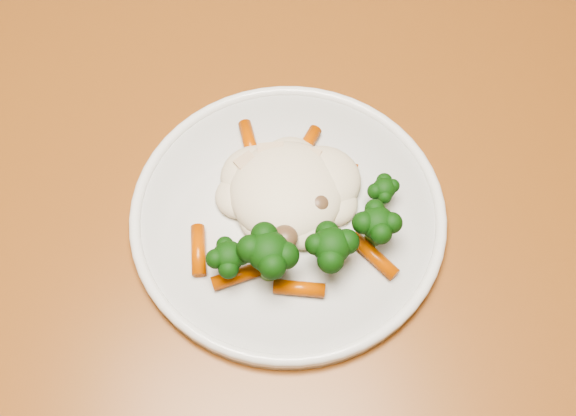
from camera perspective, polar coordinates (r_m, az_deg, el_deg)
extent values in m
cube|color=#955422|center=(0.70, -9.88, 2.78)|extent=(1.17, 0.83, 0.04)
cube|color=#955422|center=(1.26, 15.25, 8.31)|extent=(0.06, 0.06, 0.71)
cylinder|color=white|center=(0.63, 0.00, -0.60)|extent=(0.27, 0.27, 0.01)
ellipsoid|color=beige|center=(0.62, -0.09, 1.91)|extent=(0.12, 0.11, 0.04)
ellipsoid|color=black|center=(0.59, -4.66, -4.26)|extent=(0.04, 0.04, 0.04)
ellipsoid|color=black|center=(0.58, -1.54, -4.07)|extent=(0.06, 0.06, 0.05)
ellipsoid|color=black|center=(0.59, 3.39, -3.55)|extent=(0.05, 0.05, 0.05)
ellipsoid|color=black|center=(0.60, 6.93, -1.70)|extent=(0.05, 0.05, 0.04)
ellipsoid|color=black|center=(0.63, 7.52, 1.15)|extent=(0.03, 0.03, 0.03)
cylinder|color=#C75104|center=(0.66, -3.06, 5.16)|extent=(0.02, 0.05, 0.01)
cylinder|color=#C75104|center=(0.66, 1.41, 4.89)|extent=(0.03, 0.04, 0.01)
cylinder|color=#C75104|center=(0.65, 3.39, 3.48)|extent=(0.05, 0.03, 0.01)
cylinder|color=#C75104|center=(0.61, -7.10, -3.33)|extent=(0.01, 0.05, 0.01)
cylinder|color=#C75104|center=(0.60, -3.98, -5.36)|extent=(0.05, 0.02, 0.01)
cylinder|color=#C75104|center=(0.59, 0.89, -6.37)|extent=(0.04, 0.02, 0.01)
cylinder|color=#C75104|center=(0.61, 6.79, -3.76)|extent=(0.04, 0.05, 0.01)
ellipsoid|color=brown|center=(0.62, 1.38, 1.40)|extent=(0.03, 0.03, 0.02)
ellipsoid|color=brown|center=(0.61, 2.31, 0.39)|extent=(0.02, 0.02, 0.02)
ellipsoid|color=brown|center=(0.61, -1.57, 0.85)|extent=(0.02, 0.02, 0.01)
ellipsoid|color=brown|center=(0.59, -0.27, -2.32)|extent=(0.02, 0.02, 0.02)
cube|color=beige|center=(0.64, -1.34, 4.32)|extent=(0.02, 0.02, 0.01)
cube|color=beige|center=(0.64, 1.73, 4.10)|extent=(0.02, 0.02, 0.01)
cube|color=beige|center=(0.63, -3.36, 3.60)|extent=(0.02, 0.02, 0.01)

